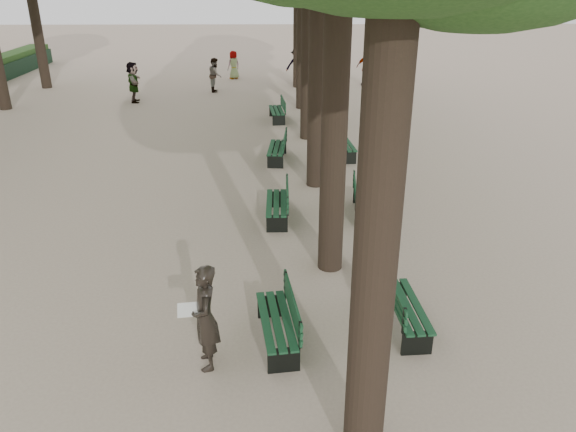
{
  "coord_description": "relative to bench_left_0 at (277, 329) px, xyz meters",
  "views": [
    {
      "loc": [
        0.41,
        -7.59,
        5.89
      ],
      "look_at": [
        0.6,
        3.0,
        1.2
      ],
      "focal_mm": 35.0,
      "sensor_mm": 36.0,
      "label": 1
    }
  ],
  "objects": [
    {
      "name": "bench_left_0",
      "position": [
        0.0,
        0.0,
        0.0
      ],
      "size": [
        0.8,
        1.86,
        0.92
      ],
      "color": "black",
      "rests_on": "ground"
    },
    {
      "name": "bench_right_3",
      "position": [
        2.27,
        15.24,
        0.0
      ],
      "size": [
        0.67,
        1.83,
        0.92
      ],
      "color": "black",
      "rests_on": "ground"
    },
    {
      "name": "pedestrian_d",
      "position": [
        -2.49,
        25.13,
        0.51
      ],
      "size": [
        0.79,
        0.73,
        1.57
      ],
      "primitive_type": "imported",
      "rotation": [
        0.0,
        0.0,
        3.83
      ],
      "color": "#262628",
      "rests_on": "ground"
    },
    {
      "name": "bench_left_3",
      "position": [
        0.0,
        15.31,
        0.0
      ],
      "size": [
        0.74,
        1.85,
        0.92
      ],
      "color": "black",
      "rests_on": "ground"
    },
    {
      "name": "bench_right_1",
      "position": [
        2.27,
        5.42,
        0.0
      ],
      "size": [
        0.73,
        1.84,
        0.92
      ],
      "color": "black",
      "rests_on": "ground"
    },
    {
      "name": "pedestrian_b",
      "position": [
        1.12,
        24.12,
        0.65
      ],
      "size": [
        1.21,
        0.43,
        1.84
      ],
      "primitive_type": "imported",
      "rotation": [
        0.0,
        0.0,
        6.23
      ],
      "color": "#262628",
      "rests_on": "ground"
    },
    {
      "name": "ground",
      "position": [
        -0.37,
        -0.35,
        -0.27
      ],
      "size": [
        120.0,
        120.0,
        0.0
      ],
      "primitive_type": "plane",
      "color": "tan",
      "rests_on": "ground"
    },
    {
      "name": "bench_right_0",
      "position": [
        2.27,
        0.41,
        0.0
      ],
      "size": [
        0.68,
        1.83,
        0.92
      ],
      "color": "black",
      "rests_on": "ground"
    },
    {
      "name": "pedestrian_a",
      "position": [
        -3.17,
        21.44,
        0.58
      ],
      "size": [
        0.38,
        0.84,
        1.71
      ],
      "primitive_type": "imported",
      "rotation": [
        0.0,
        0.0,
        1.62
      ],
      "color": "#262628",
      "rests_on": "ground"
    },
    {
      "name": "pedestrian_e",
      "position": [
        -6.79,
        19.03,
        0.67
      ],
      "size": [
        0.69,
        1.79,
        1.89
      ],
      "primitive_type": "imported",
      "rotation": [
        0.0,
        0.0,
        1.75
      ],
      "color": "#262628",
      "rests_on": "ground"
    },
    {
      "name": "man_with_map",
      "position": [
        -1.12,
        -0.57,
        0.62
      ],
      "size": [
        0.68,
        0.78,
        1.79
      ],
      "color": "black",
      "rests_on": "ground"
    },
    {
      "name": "bench_left_1",
      "position": [
        0.0,
        5.18,
        0.0
      ],
      "size": [
        0.58,
        1.8,
        0.92
      ],
      "color": "black",
      "rests_on": "ground"
    },
    {
      "name": "bench_left_2",
      "position": [
        0.0,
        9.95,
        0.0
      ],
      "size": [
        0.7,
        1.84,
        0.92
      ],
      "color": "black",
      "rests_on": "ground"
    },
    {
      "name": "pedestrian_c",
      "position": [
        4.85,
        23.04,
        0.68
      ],
      "size": [
        1.15,
        0.89,
        1.89
      ],
      "primitive_type": "imported",
      "rotation": [
        0.0,
        0.0,
        5.75
      ],
      "color": "#262628",
      "rests_on": "ground"
    },
    {
      "name": "bench_right_2",
      "position": [
        2.27,
        10.32,
        0.0
      ],
      "size": [
        0.73,
        1.85,
        0.92
      ],
      "color": "black",
      "rests_on": "ground"
    }
  ]
}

